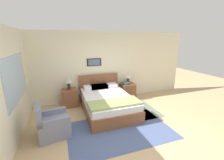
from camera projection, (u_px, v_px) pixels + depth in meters
The scene contains 14 objects.
ground_plane at pixel (128, 136), 3.67m from camera, with size 16.00×16.00×0.00m, color tan.
wall_back at pixel (100, 67), 5.75m from camera, with size 7.36×0.09×2.60m.
wall_left at pixel (16, 81), 3.72m from camera, with size 0.08×5.02×2.60m.
area_rug_main at pixel (120, 130), 3.92m from camera, with size 2.66×1.66×0.01m.
area_rug_bedside at pixel (140, 110), 5.07m from camera, with size 0.99×1.37×0.01m.
bed at pixel (107, 102), 4.94m from camera, with size 1.51×2.19×1.02m.
armchair at pixel (52, 125), 3.63m from camera, with size 0.80×0.74×0.85m.
nightstand_near_window at pixel (70, 98), 5.32m from camera, with size 0.51×0.54×0.61m.
nightstand_by_door at pixel (128, 91), 6.04m from camera, with size 0.51×0.54×0.61m.
table_lamp_near_window at pixel (68, 81), 5.16m from camera, with size 0.27×0.27×0.45m.
table_lamp_by_door at pixel (128, 76), 5.88m from camera, with size 0.27×0.27×0.45m.
book_thick_bottom at pixel (126, 84), 5.87m from camera, with size 0.20×0.22×0.03m.
book_hardcover_middle at pixel (126, 83), 5.86m from camera, with size 0.23×0.30×0.04m.
book_novel_upper at pixel (126, 82), 5.86m from camera, with size 0.25×0.29×0.03m.
Camera 1 is at (-1.44, -2.87, 2.29)m, focal length 24.00 mm.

